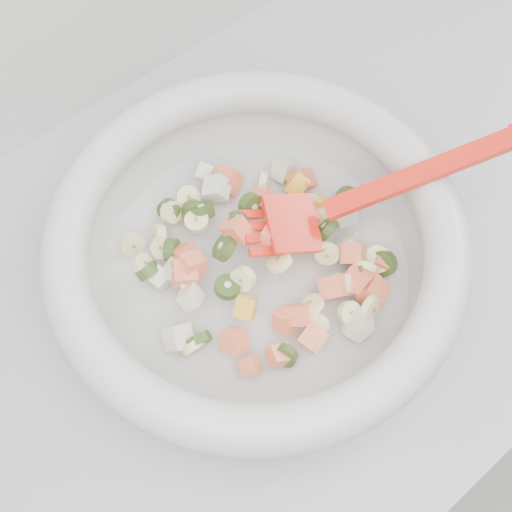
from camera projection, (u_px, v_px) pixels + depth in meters
counter at (322, 326)px, 1.12m from camera, size 2.00×0.60×0.90m
mixing_bowl at (257, 250)px, 0.61m from camera, size 0.45×0.39×0.14m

